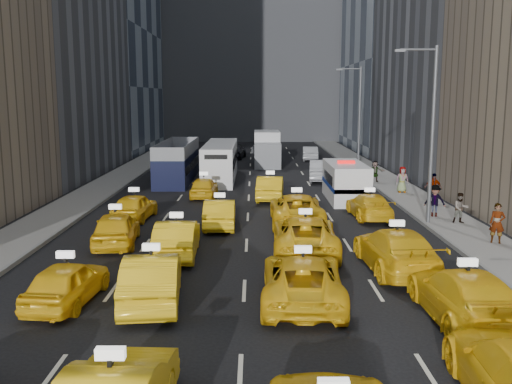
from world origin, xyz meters
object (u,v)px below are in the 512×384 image
city_bus (221,161)px  pedestrian_0 (497,223)px  nypd_van (346,182)px  box_truck (267,149)px  double_decker (177,162)px

city_bus → pedestrian_0: 24.61m
nypd_van → city_bus: city_bus is taller
box_truck → pedestrian_0: bearing=-66.0°
double_decker → box_truck: box_truck is taller
city_bus → double_decker: bearing=-167.6°
nypd_van → pedestrian_0: bearing=-58.9°
double_decker → box_truck: 12.52m
box_truck → pedestrian_0: size_ratio=4.09×
nypd_van → double_decker: bearing=152.2°
pedestrian_0 → double_decker: bearing=153.9°
double_decker → city_bus: double_decker is taller
nypd_van → city_bus: bearing=140.2°
box_truck → nypd_van: bearing=-69.7°
nypd_van → pedestrian_0: 12.34m
box_truck → city_bus: bearing=-106.1°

